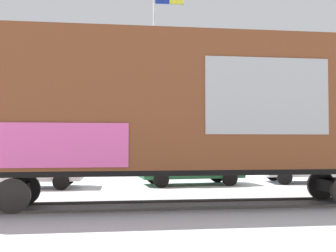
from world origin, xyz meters
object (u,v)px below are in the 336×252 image
object	(u,v)px
parked_car_white	(24,166)
parked_car_green	(190,164)
flagpole	(159,55)
parked_car_silver	(309,164)
freight_car	(184,106)

from	to	relation	value
parked_car_white	parked_car_green	size ratio (longest dim) A/B	1.05
flagpole	parked_car_silver	xyz separation A→B (m)	(6.26, -3.64, -5.50)
flagpole	parked_car_green	xyz separation A→B (m)	(0.73, -3.44, -5.45)
flagpole	parked_car_white	world-z (taller)	flagpole
flagpole	parked_car_silver	world-z (taller)	flagpole
flagpole	parked_car_silver	distance (m)	9.09
parked_car_green	parked_car_silver	bearing A→B (deg)	-2.13
freight_car	parked_car_green	size ratio (longest dim) A/B	3.52
flagpole	parked_car_green	world-z (taller)	flagpole
parked_car_green	flagpole	bearing A→B (deg)	101.93
parked_car_green	parked_car_silver	xyz separation A→B (m)	(5.53, -0.21, -0.05)
flagpole	parked_car_green	size ratio (longest dim) A/B	2.29
parked_car_green	freight_car	bearing A→B (deg)	-106.83
parked_car_white	freight_car	bearing A→B (deg)	-48.29
flagpole	parked_car_white	size ratio (longest dim) A/B	2.18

